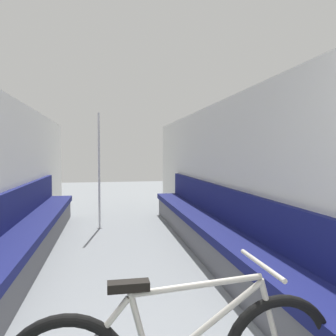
{
  "coord_description": "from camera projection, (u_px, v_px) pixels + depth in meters",
  "views": [
    {
      "loc": [
        -0.2,
        -0.53,
        1.36
      ],
      "look_at": [
        0.28,
        2.01,
        1.24
      ],
      "focal_mm": 35.0,
      "sensor_mm": 36.0,
      "label": 1
    }
  ],
  "objects": [
    {
      "name": "wall_right",
      "position": [
        233.0,
        177.0,
        4.32
      ],
      "size": [
        0.1,
        10.29,
        2.1
      ],
      "primitive_type": "cube",
      "color": "silver",
      "rests_on": "ground"
    },
    {
      "name": "bench_seat_row_left",
      "position": [
        22.0,
        243.0,
        3.84
      ],
      "size": [
        0.48,
        6.26,
        0.9
      ],
      "color": "#5B5B60",
      "rests_on": "ground"
    },
    {
      "name": "bench_seat_row_right",
      "position": [
        214.0,
        234.0,
        4.28
      ],
      "size": [
        0.48,
        6.26,
        0.9
      ],
      "color": "#5B5B60",
      "rests_on": "ground"
    },
    {
      "name": "grab_pole_near",
      "position": [
        99.0,
        172.0,
        5.85
      ],
      "size": [
        0.08,
        0.08,
        2.08
      ],
      "color": "gray",
      "rests_on": "ground"
    }
  ]
}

